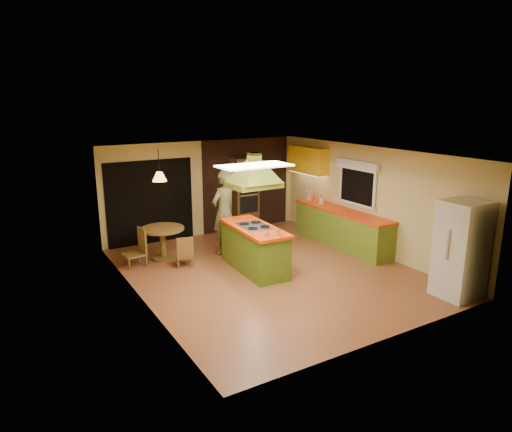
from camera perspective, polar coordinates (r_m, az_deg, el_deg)
ground at (r=9.73m, az=1.83°, el=-6.96°), size 6.50×6.50×0.00m
room_walls at (r=9.34m, az=1.89°, el=0.19°), size 5.50×6.50×6.50m
ceiling_plane at (r=9.12m, az=1.96°, el=7.82°), size 6.50×6.50×0.00m
brick_panel at (r=12.68m, az=-1.19°, el=4.01°), size 2.64×0.03×2.50m
nook_opening at (r=11.64m, az=-13.05°, el=1.68°), size 2.20×0.03×2.10m
right_counter at (r=11.45m, az=10.63°, el=-1.45°), size 0.62×3.05×0.92m
upper_cabinets at (r=12.44m, az=6.50°, el=6.98°), size 0.34×1.40×0.70m
window_right at (r=11.18m, az=12.57°, el=4.96°), size 0.12×1.35×1.06m
fluor_panel at (r=7.53m, az=-0.19°, el=6.30°), size 1.20×0.60×0.03m
kitchen_island at (r=9.68m, az=-0.21°, el=-4.01°), size 0.87×1.96×0.98m
range_hood at (r=9.27m, az=-0.22°, el=6.39°), size 1.01×0.74×0.79m
man at (r=10.62m, az=-4.04°, el=0.49°), size 0.85×0.70×1.99m
refrigerator at (r=9.08m, az=24.25°, el=-3.83°), size 0.75×0.71×1.81m
wall_oven at (r=12.36m, az=-1.55°, el=2.64°), size 0.69×0.62×2.04m
dining_table at (r=10.54m, az=-11.58°, el=-2.59°), size 0.98×0.98×0.73m
chair_left at (r=10.29m, az=-15.04°, el=-3.85°), size 0.48×0.48×0.82m
chair_near at (r=10.09m, az=-8.96°, el=-4.27°), size 0.45×0.45×0.68m
pendant_lamp at (r=10.23m, az=-11.97°, el=4.85°), size 0.32×0.32×0.20m
canister_large at (r=12.22m, az=6.69°, el=2.51°), size 0.18×0.18×0.24m
canister_medium at (r=11.84m, az=8.17°, el=1.93°), size 0.14×0.14×0.18m
canister_small at (r=11.82m, az=8.24°, el=1.89°), size 0.17×0.17×0.17m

